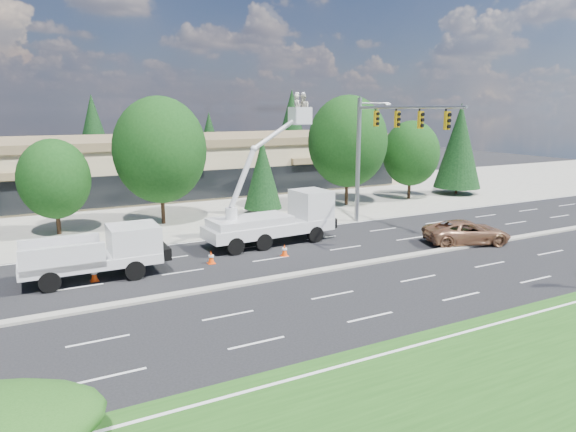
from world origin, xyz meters
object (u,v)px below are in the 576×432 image
bucket_truck (280,212)px  minivan (467,232)px  signal_mast (377,141)px  utility_pickup (102,258)px

bucket_truck → minivan: (10.13, -5.65, -1.22)m
bucket_truck → minivan: bearing=-32.6°
bucket_truck → minivan: bucket_truck is taller
signal_mast → bucket_truck: bucket_truck is taller
utility_pickup → signal_mast: bearing=9.1°
minivan → bucket_truck: bearing=80.4°
utility_pickup → minivan: 21.30m
utility_pickup → bucket_truck: bucket_truck is taller
minivan → signal_mast: bearing=38.4°
utility_pickup → bucket_truck: size_ratio=0.71×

